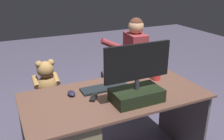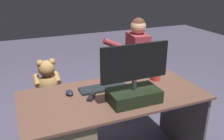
{
  "view_description": "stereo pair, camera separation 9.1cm",
  "coord_description": "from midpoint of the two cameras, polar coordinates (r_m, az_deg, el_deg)",
  "views": [
    {
      "loc": [
        0.82,
        2.05,
        1.66
      ],
      "look_at": [
        -0.15,
        -0.03,
        0.78
      ],
      "focal_mm": 40.4,
      "sensor_mm": 36.0,
      "label": 1
    },
    {
      "loc": [
        0.74,
        2.09,
        1.66
      ],
      "look_at": [
        -0.15,
        -0.03,
        0.78
      ],
      "focal_mm": 40.4,
      "sensor_mm": 36.0,
      "label": 2
    }
  ],
  "objects": [
    {
      "name": "cup",
      "position": [
        2.41,
        8.91,
        -1.17
      ],
      "size": [
        0.08,
        0.08,
        0.09
      ],
      "primitive_type": "cylinder",
      "color": "red",
      "rests_on": "desk"
    },
    {
      "name": "tv_remote",
      "position": [
        2.06,
        -5.42,
        -6.05
      ],
      "size": [
        0.12,
        0.15,
        0.02
      ],
      "primitive_type": "cube",
      "rotation": [
        0.0,
        0.0,
        -0.57
      ],
      "color": "black",
      "rests_on": "desk"
    },
    {
      "name": "visitor_chair",
      "position": [
        3.27,
        4.18,
        -4.06
      ],
      "size": [
        0.46,
        0.46,
        0.47
      ],
      "color": "black",
      "rests_on": "ground_plane"
    },
    {
      "name": "teddy_bear",
      "position": [
        2.7,
        -15.61,
        -2.05
      ],
      "size": [
        0.27,
        0.27,
        0.39
      ],
      "color": "#A47B45",
      "rests_on": "office_chair_teddy"
    },
    {
      "name": "monitor",
      "position": [
        1.95,
        4.29,
        -3.47
      ],
      "size": [
        0.54,
        0.24,
        0.46
      ],
      "color": "black",
      "rests_on": "desk"
    },
    {
      "name": "computer_mouse",
      "position": [
        2.11,
        -10.41,
        -5.24
      ],
      "size": [
        0.06,
        0.1,
        0.04
      ],
      "primitive_type": "ellipsoid",
      "color": "#201D32",
      "rests_on": "desk"
    },
    {
      "name": "keyboard",
      "position": [
        2.2,
        -2.83,
        -4.08
      ],
      "size": [
        0.42,
        0.14,
        0.02
      ],
      "primitive_type": "cube",
      "color": "black",
      "rests_on": "desk"
    },
    {
      "name": "person",
      "position": [
        3.07,
        2.97,
        2.54
      ],
      "size": [
        0.57,
        0.51,
        1.18
      ],
      "color": "maroon",
      "rests_on": "ground_plane"
    },
    {
      "name": "office_chair_teddy",
      "position": [
        2.84,
        -14.84,
        -9.0
      ],
      "size": [
        0.48,
        0.48,
        0.47
      ],
      "color": "black",
      "rests_on": "ground_plane"
    },
    {
      "name": "notebook_binder",
      "position": [
        2.12,
        5.1,
        -5.03
      ],
      "size": [
        0.26,
        0.32,
        0.02
      ],
      "primitive_type": "cube",
      "rotation": [
        0.0,
        0.0,
        -0.12
      ],
      "color": "silver",
      "rests_on": "desk"
    }
  ]
}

